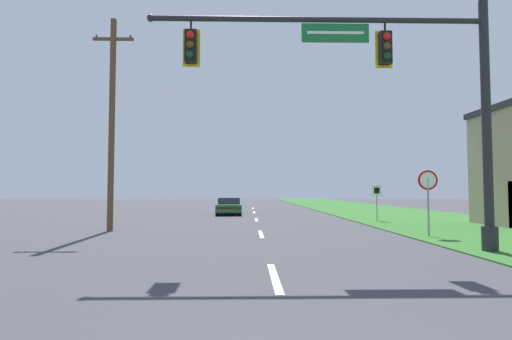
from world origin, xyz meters
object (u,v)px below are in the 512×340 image
car_ahead (229,206)px  route_sign_post (377,195)px  signal_mast (401,91)px  stop_sign (428,188)px  utility_pole_near (112,120)px

car_ahead → route_sign_post: (8.86, -6.91, 0.92)m
signal_mast → stop_sign: size_ratio=4.03×
car_ahead → route_sign_post: route_sign_post is taller
signal_mast → stop_sign: 5.27m
signal_mast → utility_pole_near: 12.17m
car_ahead → utility_pole_near: size_ratio=0.50×
stop_sign → route_sign_post: bearing=85.7°
stop_sign → utility_pole_near: 13.46m
utility_pole_near → stop_sign: bearing=-10.9°
car_ahead → utility_pole_near: utility_pole_near is taller
signal_mast → car_ahead: (-5.83, 18.51, -4.04)m
car_ahead → stop_sign: size_ratio=1.90×
signal_mast → route_sign_post: 12.39m
signal_mast → utility_pole_near: utility_pole_near is taller
car_ahead → route_sign_post: 11.27m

